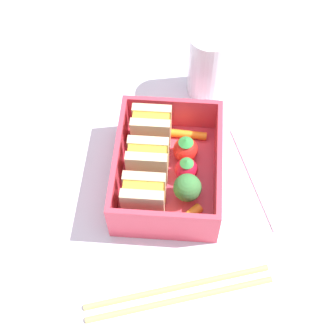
{
  "coord_description": "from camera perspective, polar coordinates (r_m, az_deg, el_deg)",
  "views": [
    {
      "loc": [
        -30.0,
        -2.12,
        50.16
      ],
      "look_at": [
        0.0,
        0.0,
        2.7
      ],
      "focal_mm": 50.0,
      "sensor_mm": 36.0,
      "label": 1
    }
  ],
  "objects": [
    {
      "name": "strawberry_far_left",
      "position": [
        0.58,
        2.15,
        2.3
      ],
      "size": [
        3.09,
        3.09,
        3.69
      ],
      "color": "red",
      "rests_on": "bento_tray"
    },
    {
      "name": "broccoli_floret",
      "position": [
        0.54,
        2.38,
        -2.45
      ],
      "size": [
        3.3,
        3.3,
        4.05
      ],
      "color": "#98C96F",
      "rests_on": "bento_tray"
    },
    {
      "name": "chopstick_pair",
      "position": [
        0.52,
        1.39,
        -14.91
      ],
      "size": [
        7.9,
        20.39,
        0.7
      ],
      "color": "tan",
      "rests_on": "ground_plane"
    },
    {
      "name": "sandwich_left",
      "position": [
        0.53,
        -2.97,
        -3.56
      ],
      "size": [
        3.41,
        4.79,
        5.44
      ],
      "color": "#D3B48C",
      "rests_on": "bento_tray"
    },
    {
      "name": "bento_rim",
      "position": [
        0.55,
        0.0,
        0.52
      ],
      "size": [
        16.31,
        12.44,
        4.87
      ],
      "color": "#DB3B4F",
      "rests_on": "bento_tray"
    },
    {
      "name": "folded_napkin",
      "position": [
        0.61,
        15.03,
        0.08
      ],
      "size": [
        18.2,
        15.86,
        0.4
      ],
      "primitive_type": "cube",
      "rotation": [
        0.0,
        0.0,
        0.34
      ],
      "color": "silver",
      "rests_on": "ground_plane"
    },
    {
      "name": "carrot_stick_left",
      "position": [
        0.54,
        2.23,
        -6.15
      ],
      "size": [
        3.88,
        3.82,
        1.19
      ],
      "primitive_type": "cylinder",
      "rotation": [
        1.57,
        0.0,
        3.94
      ],
      "color": "orange",
      "rests_on": "bento_tray"
    },
    {
      "name": "drinking_glass",
      "position": [
        0.64,
        4.9,
        12.49
      ],
      "size": [
        5.43,
        5.43,
        9.66
      ],
      "primitive_type": "cylinder",
      "color": "white",
      "rests_on": "ground_plane"
    },
    {
      "name": "sandwich_center",
      "position": [
        0.58,
        -2.03,
        4.81
      ],
      "size": [
        3.41,
        4.79,
        5.44
      ],
      "color": "beige",
      "rests_on": "bento_tray"
    },
    {
      "name": "carrot_stick_far_left",
      "position": [
        0.6,
        2.38,
        4.12
      ],
      "size": [
        1.32,
        4.99,
        1.01
      ],
      "primitive_type": "cylinder",
      "rotation": [
        1.57,
        0.0,
        3.08
      ],
      "color": "orange",
      "rests_on": "bento_tray"
    },
    {
      "name": "bento_tray",
      "position": [
        0.58,
        0.0,
        -1.11
      ],
      "size": [
        16.31,
        12.44,
        1.2
      ],
      "primitive_type": "cube",
      "color": "#DB3B4F",
      "rests_on": "ground_plane"
    },
    {
      "name": "strawberry_left",
      "position": [
        0.56,
        2.25,
        -0.4
      ],
      "size": [
        2.8,
        2.8,
        3.4
      ],
      "color": "red",
      "rests_on": "bento_tray"
    },
    {
      "name": "sandwich_center_left",
      "position": [
        0.55,
        -2.48,
        0.82
      ],
      "size": [
        3.41,
        4.79,
        5.44
      ],
      "color": "beige",
      "rests_on": "bento_tray"
    },
    {
      "name": "ground_plane",
      "position": [
        0.59,
        0.0,
        -1.91
      ],
      "size": [
        120.0,
        120.0,
        2.0
      ],
      "primitive_type": "cube",
      "color": "white"
    }
  ]
}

